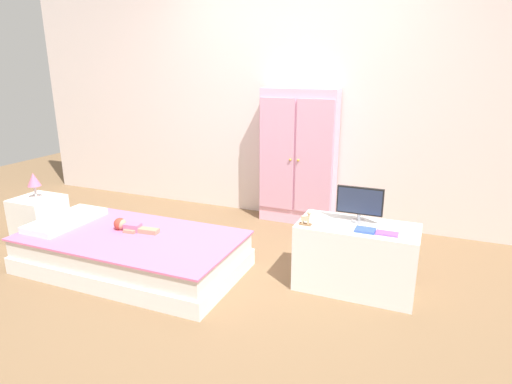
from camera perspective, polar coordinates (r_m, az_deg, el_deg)
name	(u,v)px	position (r m, az deg, el deg)	size (l,w,h in m)	color
ground_plane	(223,279)	(3.37, -4.37, -11.44)	(10.00, 10.00, 0.02)	brown
back_wall	(291,87)	(4.44, 4.69, 13.69)	(6.40, 0.05, 2.70)	silver
bed	(132,252)	(3.57, -16.13, -7.67)	(1.73, 0.91, 0.29)	white
pillow	(66,220)	(3.94, -23.96, -3.44)	(0.32, 0.65, 0.05)	white
doll	(128,226)	(3.60, -16.68, -4.34)	(0.39, 0.14, 0.10)	#D6668E
nightstand	(40,219)	(4.42, -26.83, -3.25)	(0.38, 0.38, 0.41)	white
table_lamp	(34,181)	(4.32, -27.46, 1.34)	(0.12, 0.12, 0.23)	#B7B2AD
wardrobe	(298,157)	(4.33, 5.63, 4.62)	(0.76, 0.26, 1.35)	#EFADCC
tv_stand	(356,257)	(3.19, 13.13, -8.46)	(0.83, 0.42, 0.49)	white
tv_monitor	(360,202)	(3.11, 13.64, -1.31)	(0.32, 0.10, 0.26)	#99999E
rocking_horse_toy	(306,219)	(3.02, 6.72, -3.55)	(0.09, 0.04, 0.11)	#8E6642
book_blue	(365,230)	(3.00, 14.32, -4.93)	(0.13, 0.10, 0.02)	blue
book_purple	(387,233)	(2.98, 17.04, -5.30)	(0.14, 0.08, 0.01)	#8E51B2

